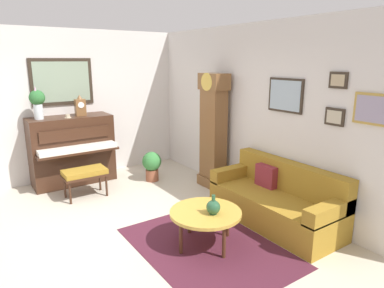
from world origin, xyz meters
name	(u,v)px	position (x,y,z in m)	size (l,w,h in m)	color
ground_plane	(116,234)	(0.00, 0.00, -0.05)	(6.40, 6.00, 0.10)	beige
wall_left	(59,106)	(-2.60, 0.00, 1.41)	(0.13, 4.90, 2.80)	silver
wall_back	(252,113)	(0.02, 2.40, 1.40)	(5.30, 0.13, 2.80)	silver
area_rug	(207,247)	(1.02, 0.77, 0.00)	(2.10, 1.50, 0.01)	#4C1E2D
piano	(72,150)	(-2.23, 0.09, 0.63)	(0.87, 1.44, 1.25)	#3D2316
piano_bench	(85,174)	(-1.41, 0.04, 0.41)	(0.42, 0.70, 0.48)	#3D2316
grandfather_clock	(213,134)	(-0.63, 2.12, 0.96)	(0.52, 0.34, 2.03)	brown
couch	(276,201)	(1.01, 1.99, 0.31)	(1.90, 0.80, 0.84)	olive
coffee_table	(206,213)	(0.95, 0.79, 0.42)	(0.88, 0.88, 0.45)	gold
mantel_clock	(80,106)	(-2.23, 0.29, 1.42)	(0.13, 0.18, 0.38)	brown
flower_vase	(37,101)	(-2.23, -0.42, 1.56)	(0.26, 0.26, 0.58)	silver
teacup	(68,117)	(-2.10, 0.03, 1.27)	(0.12, 0.12, 0.06)	beige
green_jug	(213,207)	(1.06, 0.82, 0.54)	(0.17, 0.17, 0.24)	#234C33
potted_plant	(152,164)	(-1.49, 1.33, 0.32)	(0.36, 0.36, 0.56)	#935138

